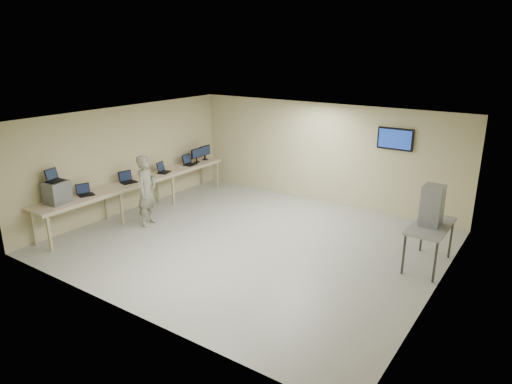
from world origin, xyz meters
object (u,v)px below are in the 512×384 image
Objects in this scene: equipment_box at (57,192)px; workbench at (140,182)px; soldier at (147,191)px; side_table at (430,228)px.

workbench is at bearing 84.76° from equipment_box.
soldier is (0.86, -0.55, 0.06)m from workbench.
soldier is 6.53m from side_table.
equipment_box is 2.03m from soldier.
workbench is at bearing 41.83° from soldier.
side_table is at bearing -91.23° from soldier.
soldier is 1.20× the size of side_table.
side_table is (6.33, 1.62, -0.07)m from soldier.
equipment_box is at bearing 137.07° from soldier.
side_table is (7.19, 1.08, -0.01)m from workbench.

